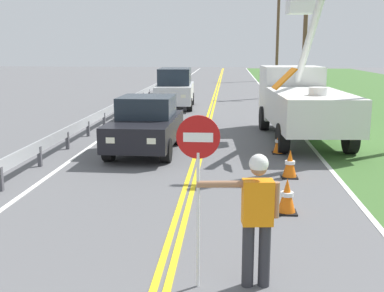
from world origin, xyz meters
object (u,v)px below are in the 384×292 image
(oncoming_sedan_nearest, at_px, (146,125))
(utility_pole_mid, at_px, (305,31))
(utility_bucket_truck, at_px, (301,99))
(traffic_cone_mid, at_px, (290,164))
(traffic_cone_lead, at_px, (287,196))
(flagger_worker, at_px, (257,212))
(stop_sign_paddle, at_px, (198,163))
(utility_pole_far, at_px, (278,34))
(oncoming_suv_second, at_px, (175,88))
(traffic_cone_tail, at_px, (279,143))

(oncoming_sedan_nearest, bearing_deg, utility_pole_mid, 67.90)
(utility_bucket_truck, relative_size, traffic_cone_mid, 9.89)
(oncoming_sedan_nearest, xyz_separation_m, traffic_cone_lead, (3.67, -5.38, -0.50))
(flagger_worker, distance_m, stop_sign_paddle, 1.02)
(utility_pole_far, bearing_deg, oncoming_suv_second, -108.27)
(utility_bucket_truck, bearing_deg, flagger_worker, -100.98)
(oncoming_suv_second, xyz_separation_m, traffic_cone_lead, (3.99, -16.48, -0.72))
(utility_bucket_truck, height_order, traffic_cone_lead, utility_bucket_truck)
(utility_bucket_truck, height_order, utility_pole_far, utility_pole_far)
(oncoming_suv_second, bearing_deg, traffic_cone_mid, -72.46)
(flagger_worker, relative_size, utility_pole_mid, 0.22)
(flagger_worker, height_order, stop_sign_paddle, stop_sign_paddle)
(stop_sign_paddle, bearing_deg, utility_pole_far, 83.17)
(flagger_worker, height_order, utility_bucket_truck, utility_bucket_truck)
(oncoming_suv_second, height_order, traffic_cone_mid, oncoming_suv_second)
(oncoming_sedan_nearest, distance_m, traffic_cone_mid, 4.91)
(utility_pole_far, height_order, traffic_cone_lead, utility_pole_far)
(flagger_worker, bearing_deg, utility_pole_far, 84.18)
(oncoming_suv_second, bearing_deg, utility_bucket_truck, -57.38)
(utility_bucket_truck, height_order, utility_pole_mid, utility_pole_mid)
(utility_pole_mid, xyz_separation_m, traffic_cone_tail, (-3.41, -18.36, -3.91))
(oncoming_suv_second, distance_m, traffic_cone_mid, 14.52)
(flagger_worker, relative_size, oncoming_sedan_nearest, 0.44)
(oncoming_suv_second, distance_m, traffic_cone_tail, 11.91)
(traffic_cone_tail, bearing_deg, utility_pole_mid, 79.49)
(flagger_worker, xyz_separation_m, utility_pole_mid, (4.58, 26.78, 3.20))
(oncoming_suv_second, bearing_deg, stop_sign_paddle, -82.85)
(stop_sign_paddle, distance_m, traffic_cone_tail, 8.82)
(flagger_worker, height_order, oncoming_suv_second, oncoming_suv_second)
(utility_bucket_truck, bearing_deg, oncoming_sedan_nearest, -151.74)
(oncoming_sedan_nearest, xyz_separation_m, traffic_cone_tail, (4.07, 0.05, -0.50))
(flagger_worker, distance_m, oncoming_sedan_nearest, 8.86)
(stop_sign_paddle, bearing_deg, oncoming_sedan_nearest, 104.18)
(flagger_worker, bearing_deg, traffic_cone_lead, 75.54)
(traffic_cone_tail, bearing_deg, oncoming_suv_second, 111.65)
(traffic_cone_lead, distance_m, traffic_cone_mid, 2.68)
(oncoming_sedan_nearest, bearing_deg, traffic_cone_mid, -33.96)
(traffic_cone_lead, relative_size, traffic_cone_tail, 1.00)
(traffic_cone_lead, bearing_deg, oncoming_sedan_nearest, 124.30)
(utility_pole_mid, distance_m, traffic_cone_mid, 21.77)
(utility_pole_mid, bearing_deg, oncoming_sedan_nearest, -112.10)
(oncoming_sedan_nearest, bearing_deg, oncoming_suv_second, 91.65)
(oncoming_sedan_nearest, xyz_separation_m, utility_pole_far, (7.21, 33.90, 3.59))
(stop_sign_paddle, xyz_separation_m, utility_bucket_truck, (2.92, 11.16, -0.31))
(flagger_worker, relative_size, utility_pole_far, 0.22)
(utility_pole_mid, height_order, traffic_cone_tail, utility_pole_mid)
(utility_pole_far, bearing_deg, utility_bucket_truck, -93.96)
(traffic_cone_lead, xyz_separation_m, traffic_cone_tail, (0.40, 5.43, 0.00))
(stop_sign_paddle, bearing_deg, traffic_cone_mid, 71.45)
(flagger_worker, xyz_separation_m, utility_pole_far, (4.31, 42.27, 3.38))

